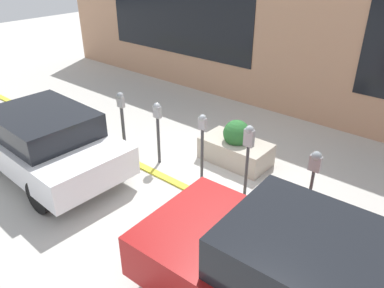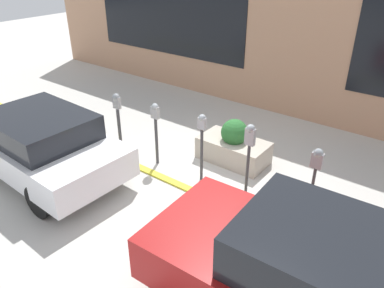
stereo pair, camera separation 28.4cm
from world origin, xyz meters
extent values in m
plane|color=beige|center=(0.00, 0.00, 0.00)|extent=(40.00, 40.00, 0.00)
cube|color=gold|center=(0.00, 0.08, 0.02)|extent=(19.00, 0.16, 0.04)
cube|color=tan|center=(0.00, -4.48, 2.13)|extent=(19.00, 0.15, 4.25)
cube|color=black|center=(4.28, -4.39, 2.34)|extent=(5.70, 0.02, 2.55)
cylinder|color=#38383D|center=(-2.24, -0.39, 0.55)|extent=(0.05, 0.05, 1.10)
cube|color=#99999E|center=(-2.24, -0.39, 1.23)|extent=(0.18, 0.09, 0.26)
sphere|color=gray|center=(-2.24, -0.39, 1.36)|extent=(0.16, 0.16, 0.16)
cylinder|color=#38383D|center=(-1.09, -0.31, 0.58)|extent=(0.05, 0.05, 1.16)
cube|color=#99999E|center=(-1.09, -0.31, 1.32)|extent=(0.17, 0.09, 0.31)
sphere|color=gray|center=(-1.09, -0.31, 1.47)|extent=(0.15, 0.15, 0.15)
cylinder|color=#38383D|center=(-0.03, -0.37, 0.57)|extent=(0.06, 0.06, 1.13)
cube|color=#99999E|center=(-0.03, -0.37, 1.25)|extent=(0.15, 0.09, 0.23)
sphere|color=gray|center=(-0.03, -0.37, 1.36)|extent=(0.13, 0.13, 0.13)
cylinder|color=#38383D|center=(1.10, -0.31, 0.53)|extent=(0.06, 0.06, 1.06)
cube|color=#99999E|center=(1.10, -0.31, 1.19)|extent=(0.17, 0.09, 0.25)
sphere|color=gray|center=(1.10, -0.31, 1.31)|extent=(0.14, 0.14, 0.14)
cylinder|color=#38383D|center=(2.26, -0.32, 0.49)|extent=(0.07, 0.07, 0.98)
cube|color=#99999E|center=(2.26, -0.32, 1.12)|extent=(0.18, 0.09, 0.27)
sphere|color=gray|center=(2.26, -0.32, 1.25)|extent=(0.15, 0.15, 0.15)
cube|color=#B2A899|center=(-0.14, -1.40, 0.25)|extent=(1.49, 0.81, 0.50)
sphere|color=#28662D|center=(-0.14, -1.40, 0.68)|extent=(0.57, 0.57, 0.57)
cube|color=black|center=(-3.21, 1.52, 1.27)|extent=(2.24, 1.62, 0.56)
cylinder|color=black|center=(-1.74, 0.72, 0.35)|extent=(0.71, 0.21, 0.71)
cube|color=silver|center=(2.72, 1.40, 0.59)|extent=(3.97, 1.91, 0.57)
cube|color=black|center=(2.56, 1.40, 1.11)|extent=(2.09, 1.63, 0.47)
cylinder|color=black|center=(3.93, 0.58, 0.31)|extent=(0.62, 0.21, 0.62)
cylinder|color=black|center=(1.50, 0.58, 0.31)|extent=(0.62, 0.21, 0.62)
cylinder|color=black|center=(1.50, 2.22, 0.31)|extent=(0.62, 0.21, 0.62)
camera|label=1|loc=(-3.95, 4.59, 4.19)|focal=35.00mm
camera|label=2|loc=(-3.73, 4.77, 4.19)|focal=35.00mm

